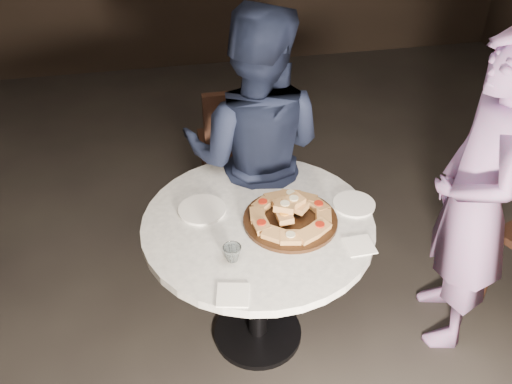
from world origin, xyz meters
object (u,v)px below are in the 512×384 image
Objects in this scene: diner_teal at (474,202)px; focaccia_pile at (290,213)px; water_glass at (232,253)px; diner_navy at (255,154)px; table at (258,245)px; serving_board at (290,220)px; chair_far at (242,146)px.

focaccia_pile is at bearing -80.84° from diner_teal.
water_glass is 0.78m from diner_navy.
diner_navy is at bearing 72.50° from water_glass.
serving_board is (0.14, -0.03, 0.16)m from table.
table is 0.55m from diner_navy.
water_glass is at bearing 92.57° from diner_navy.
chair_far is (0.24, 1.18, -0.24)m from water_glass.
water_glass is 1.22m from chair_far.
table is at bearing 101.07° from diner_navy.
diner_navy is (-0.06, 0.55, 0.01)m from serving_board.
chair_far is at bearing 84.97° from table.
diner_teal reaches higher than focaccia_pile.
chair_far is at bearing 78.66° from water_glass.
table is 15.31× the size of water_glass.
diner_teal reaches higher than serving_board.
focaccia_pile is at bearing -10.91° from table.
focaccia_pile is at bearing 123.10° from serving_board.
water_glass is (-0.29, -0.20, -0.01)m from focaccia_pile.
water_glass is at bearing -146.77° from serving_board.
focaccia_pile is at bearing 116.16° from diner_navy.
focaccia_pile reaches higher than serving_board.
diner_teal is at bearing -4.37° from serving_board.
table is at bearing 84.05° from chair_far.
diner_teal reaches higher than chair_far.
water_glass is 0.05× the size of diner_navy.
serving_board is 1.01m from chair_far.
diner_navy is (-0.06, 0.55, -0.03)m from focaccia_pile.
water_glass is 0.05× the size of diner_teal.
table is 0.33m from water_glass.
diner_navy reaches higher than focaccia_pile.
chair_far is 0.49m from diner_navy.
diner_teal is (1.15, 0.13, 0.00)m from water_glass.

